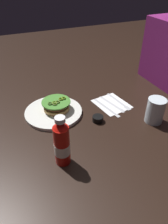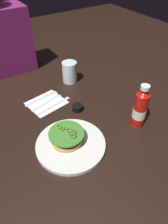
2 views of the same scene
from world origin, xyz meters
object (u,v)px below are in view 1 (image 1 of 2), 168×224
(burger_sandwich, at_px, (56,105))
(butter_knife, at_px, (108,108))
(spoon_utensil, at_px, (115,106))
(water_glass, at_px, (155,110))
(napkin, at_px, (112,104))
(condiment_cup, at_px, (98,119))
(dinner_plate, at_px, (54,112))
(ketchup_bottle, at_px, (62,144))
(fork_utensil, at_px, (121,102))

(burger_sandwich, height_order, butter_knife, burger_sandwich)
(butter_knife, height_order, spoon_utensil, same)
(water_glass, bearing_deg, napkin, -151.81)
(condiment_cup, height_order, butter_knife, condiment_cup)
(dinner_plate, height_order, butter_knife, dinner_plate)
(spoon_utensil, bearing_deg, dinner_plate, -102.04)
(burger_sandwich, xyz_separation_m, condiment_cup, (0.14, 0.15, -0.03))
(dinner_plate, xyz_separation_m, condiment_cup, (0.14, 0.17, 0.01))
(water_glass, distance_m, butter_knife, 0.23)
(condiment_cup, bearing_deg, burger_sandwich, -133.40)
(ketchup_bottle, xyz_separation_m, fork_utensil, (-0.26, 0.40, -0.08))
(dinner_plate, xyz_separation_m, ketchup_bottle, (0.31, -0.06, 0.08))
(condiment_cup, relative_size, spoon_utensil, 0.28)
(condiment_cup, xyz_separation_m, napkin, (-0.10, 0.13, -0.01))
(dinner_plate, bearing_deg, burger_sandwich, 107.67)
(napkin, bearing_deg, fork_utensil, 76.26)
(butter_knife, bearing_deg, fork_utensil, 103.33)
(dinner_plate, height_order, burger_sandwich, burger_sandwich)
(napkin, xyz_separation_m, butter_knife, (0.03, -0.04, 0.00))
(butter_knife, xyz_separation_m, fork_utensil, (-0.02, 0.09, 0.00))
(dinner_plate, distance_m, condiment_cup, 0.22)
(condiment_cup, xyz_separation_m, fork_utensil, (-0.09, 0.18, -0.01))
(water_glass, height_order, butter_knife, water_glass)
(dinner_plate, height_order, ketchup_bottle, ketchup_bottle)
(burger_sandwich, distance_m, napkin, 0.29)
(spoon_utensil, bearing_deg, napkin, -166.22)
(water_glass, bearing_deg, butter_knife, -139.02)
(burger_sandwich, distance_m, butter_knife, 0.26)
(burger_sandwich, relative_size, spoon_utensil, 0.77)
(water_glass, distance_m, fork_utensil, 0.21)
(ketchup_bottle, distance_m, spoon_utensil, 0.44)
(napkin, height_order, butter_knife, butter_knife)
(ketchup_bottle, relative_size, butter_knife, 1.04)
(burger_sandwich, bearing_deg, fork_utensil, 80.51)
(ketchup_bottle, relative_size, water_glass, 1.75)
(condiment_cup, xyz_separation_m, spoon_utensil, (-0.07, 0.14, -0.01))
(butter_knife, bearing_deg, dinner_plate, -104.89)
(condiment_cup, height_order, napkin, condiment_cup)
(napkin, relative_size, spoon_utensil, 0.96)
(spoon_utensil, relative_size, fork_utensil, 0.98)
(burger_sandwich, distance_m, fork_utensil, 0.33)
(butter_knife, height_order, fork_utensil, same)
(butter_knife, bearing_deg, burger_sandwich, -107.24)
(burger_sandwich, bearing_deg, spoon_utensil, 76.12)
(dinner_plate, height_order, spoon_utensil, dinner_plate)
(fork_utensil, bearing_deg, spoon_utensil, -67.68)
(dinner_plate, xyz_separation_m, napkin, (0.04, 0.30, -0.01))
(water_glass, xyz_separation_m, butter_knife, (-0.17, -0.15, -0.05))
(burger_sandwich, distance_m, condiment_cup, 0.21)
(spoon_utensil, bearing_deg, water_glass, 30.23)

